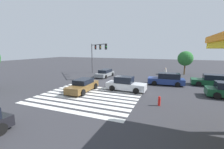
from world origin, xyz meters
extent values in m
plane|color=#333338|center=(0.00, 0.00, 0.00)|extent=(118.02, 118.02, 0.00)
cube|color=silver|center=(0.00, -10.86, 0.00)|extent=(10.43, 0.60, 0.01)
cube|color=silver|center=(0.00, -9.91, 0.00)|extent=(10.43, 0.60, 0.01)
cube|color=silver|center=(0.00, -8.96, 0.00)|extent=(10.43, 0.60, 0.01)
cube|color=silver|center=(0.00, -8.01, 0.00)|extent=(10.43, 0.60, 0.01)
cube|color=silver|center=(0.00, -7.06, 0.00)|extent=(10.43, 0.60, 0.01)
cube|color=silver|center=(0.00, -6.11, 0.00)|extent=(10.43, 0.60, 0.01)
cube|color=silver|center=(0.00, -5.16, 0.00)|extent=(10.43, 0.60, 0.01)
cube|color=silver|center=(0.00, -4.21, 0.00)|extent=(10.43, 0.60, 0.01)
cube|color=silver|center=(0.00, -3.26, 0.00)|extent=(10.43, 0.60, 0.01)
cylinder|color=#47474C|center=(-7.34, 7.34, 2.98)|extent=(0.18, 0.18, 5.97)
cylinder|color=#47474C|center=(-4.37, 4.37, 5.72)|extent=(6.03, 6.03, 0.12)
cube|color=black|center=(-5.56, 5.56, 5.25)|extent=(0.40, 0.40, 0.84)
sphere|color=red|center=(-5.44, 5.44, 5.25)|extent=(0.16, 0.16, 0.16)
cube|color=black|center=(-3.63, 3.63, 5.25)|extent=(0.40, 0.40, 0.84)
sphere|color=gold|center=(-3.51, 3.51, 5.25)|extent=(0.16, 0.16, 0.16)
cube|color=black|center=(-1.69, 1.69, 5.25)|extent=(0.40, 0.40, 0.84)
sphere|color=green|center=(-1.58, 1.58, 5.25)|extent=(0.16, 0.16, 0.16)
cube|color=#144728|center=(13.00, 3.12, 0.52)|extent=(4.68, 1.99, 0.66)
cube|color=black|center=(13.38, 3.11, 1.20)|extent=(2.48, 1.74, 0.71)
cylinder|color=black|center=(11.53, 2.22, 0.34)|extent=(0.68, 0.24, 0.67)
cylinder|color=black|center=(11.59, 4.11, 0.34)|extent=(0.68, 0.24, 0.67)
cylinder|color=black|center=(14.46, 4.02, 0.34)|extent=(0.68, 0.24, 0.67)
cube|color=gray|center=(-3.00, 4.12, 0.47)|extent=(1.86, 4.72, 0.61)
cube|color=black|center=(-2.99, 4.29, 1.04)|extent=(1.63, 2.72, 0.54)
cylinder|color=black|center=(-2.15, 2.65, 0.30)|extent=(0.24, 0.61, 0.60)
cylinder|color=black|center=(-3.93, 2.70, 0.30)|extent=(0.24, 0.61, 0.60)
cylinder|color=black|center=(-2.07, 5.55, 0.30)|extent=(0.24, 0.61, 0.60)
cylinder|color=black|center=(-3.84, 5.60, 0.30)|extent=(0.24, 0.61, 0.60)
cylinder|color=black|center=(-0.92, -15.06, 0.35)|extent=(0.22, 0.71, 0.71)
cylinder|color=black|center=(12.39, -1.23, 0.35)|extent=(0.70, 0.22, 0.70)
cylinder|color=black|center=(12.38, -3.05, 0.35)|extent=(0.70, 0.22, 0.70)
cube|color=navy|center=(7.41, 1.58, 0.55)|extent=(4.84, 2.02, 0.75)
cube|color=black|center=(7.78, 1.60, 1.29)|extent=(2.86, 1.74, 0.72)
cylinder|color=black|center=(5.98, 0.59, 0.32)|extent=(0.66, 0.25, 0.65)
cylinder|color=black|center=(5.89, 2.41, 0.32)|extent=(0.66, 0.25, 0.65)
cylinder|color=black|center=(8.93, 0.75, 0.32)|extent=(0.66, 0.25, 0.65)
cylinder|color=black|center=(8.83, 2.56, 0.32)|extent=(0.66, 0.25, 0.65)
cube|color=brown|center=(-1.48, -5.52, 0.55)|extent=(1.89, 4.92, 0.71)
cube|color=black|center=(-1.49, -5.39, 1.18)|extent=(1.64, 2.36, 0.55)
cylinder|color=black|center=(-0.54, -7.00, 0.35)|extent=(0.24, 0.71, 0.71)
cylinder|color=black|center=(-2.33, -7.05, 0.35)|extent=(0.24, 0.71, 0.71)
cylinder|color=black|center=(-0.64, -3.98, 0.35)|extent=(0.24, 0.71, 0.71)
cylinder|color=black|center=(-2.42, -4.03, 0.35)|extent=(0.24, 0.71, 0.71)
cube|color=silver|center=(3.12, -3.33, 0.57)|extent=(4.71, 1.84, 0.76)
cube|color=black|center=(2.86, -3.32, 1.32)|extent=(2.13, 1.58, 0.75)
cylinder|color=black|center=(4.59, -2.53, 0.34)|extent=(0.68, 0.25, 0.68)
cylinder|color=black|center=(4.53, -4.24, 0.34)|extent=(0.68, 0.25, 0.68)
cylinder|color=black|center=(1.71, -2.42, 0.34)|extent=(0.68, 0.25, 0.68)
cylinder|color=black|center=(1.65, -4.13, 0.34)|extent=(0.68, 0.25, 0.68)
cylinder|color=brown|center=(7.19, 7.41, 0.40)|extent=(0.14, 0.14, 0.81)
cylinder|color=brown|center=(7.07, 7.52, 0.40)|extent=(0.14, 0.14, 0.81)
cube|color=beige|center=(7.13, 7.47, 1.13)|extent=(0.41, 0.41, 0.64)
sphere|color=beige|center=(7.13, 7.47, 1.56)|extent=(0.22, 0.22, 0.22)
cylinder|color=brown|center=(10.48, 12.05, 0.97)|extent=(0.26, 0.26, 1.94)
sphere|color=#286B2D|center=(10.48, 12.05, 3.14)|extent=(2.83, 2.83, 2.83)
cylinder|color=red|center=(7.18, -6.95, 0.35)|extent=(0.22, 0.22, 0.70)
sphere|color=red|center=(7.18, -6.95, 0.76)|extent=(0.20, 0.20, 0.20)
camera|label=1|loc=(7.92, -20.08, 4.88)|focal=24.00mm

